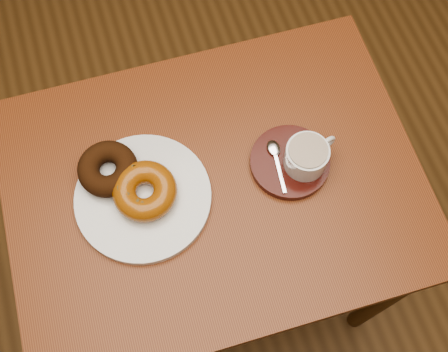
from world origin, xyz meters
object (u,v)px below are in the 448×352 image
object	(u,v)px
cafe_table	(215,204)
saucer	(290,162)
coffee_cup	(307,156)
donut_plate	(143,197)

from	to	relation	value
cafe_table	saucer	bearing A→B (deg)	-0.75
coffee_cup	saucer	bearing A→B (deg)	137.91
cafe_table	donut_plate	world-z (taller)	donut_plate
saucer	coffee_cup	xyz separation A→B (m)	(0.03, -0.01, 0.04)
donut_plate	saucer	distance (m)	0.29
donut_plate	saucer	size ratio (longest dim) A/B	1.67
cafe_table	coffee_cup	xyz separation A→B (m)	(0.18, -0.02, 0.16)
donut_plate	coffee_cup	world-z (taller)	coffee_cup
cafe_table	saucer	xyz separation A→B (m)	(0.15, -0.01, 0.13)
donut_plate	saucer	xyz separation A→B (m)	(0.29, -0.02, 0.00)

